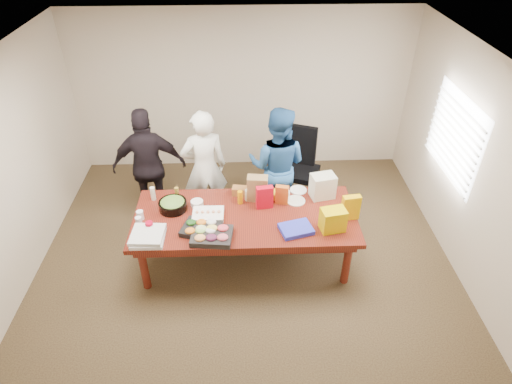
{
  "coord_description": "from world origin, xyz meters",
  "views": [
    {
      "loc": [
        -0.02,
        -4.28,
        4.19
      ],
      "look_at": [
        0.14,
        0.1,
        1.04
      ],
      "focal_mm": 30.54,
      "sensor_mm": 36.0,
      "label": 1
    }
  ],
  "objects_px": {
    "conference_table": "(245,238)",
    "sheet_cake": "(208,215)",
    "office_chair": "(301,170)",
    "salad_bowl": "(173,205)",
    "person_center": "(205,168)",
    "person_right": "(277,166)"
  },
  "relations": [
    {
      "from": "office_chair",
      "to": "salad_bowl",
      "type": "relative_size",
      "value": 3.25
    },
    {
      "from": "conference_table",
      "to": "office_chair",
      "type": "xyz_separation_m",
      "value": [
        0.88,
        1.3,
        0.21
      ]
    },
    {
      "from": "sheet_cake",
      "to": "person_right",
      "type": "bearing_deg",
      "value": 46.75
    },
    {
      "from": "person_right",
      "to": "salad_bowl",
      "type": "distance_m",
      "value": 1.6
    },
    {
      "from": "person_right",
      "to": "person_center",
      "type": "bearing_deg",
      "value": 17.37
    },
    {
      "from": "office_chair",
      "to": "person_center",
      "type": "bearing_deg",
      "value": -144.57
    },
    {
      "from": "conference_table",
      "to": "sheet_cake",
      "type": "bearing_deg",
      "value": -179.1
    },
    {
      "from": "conference_table",
      "to": "person_center",
      "type": "xyz_separation_m",
      "value": [
        -0.56,
        0.94,
        0.5
      ]
    },
    {
      "from": "office_chair",
      "to": "person_right",
      "type": "height_order",
      "value": "person_right"
    },
    {
      "from": "conference_table",
      "to": "person_center",
      "type": "distance_m",
      "value": 1.2
    },
    {
      "from": "conference_table",
      "to": "sheet_cake",
      "type": "xyz_separation_m",
      "value": [
        -0.46,
        -0.01,
        0.41
      ]
    },
    {
      "from": "office_chair",
      "to": "person_center",
      "type": "xyz_separation_m",
      "value": [
        -1.43,
        -0.36,
        0.3
      ]
    },
    {
      "from": "office_chair",
      "to": "salad_bowl",
      "type": "xyz_separation_m",
      "value": [
        -1.8,
        -1.13,
        0.23
      ]
    },
    {
      "from": "conference_table",
      "to": "salad_bowl",
      "type": "distance_m",
      "value": 1.03
    },
    {
      "from": "person_center",
      "to": "salad_bowl",
      "type": "distance_m",
      "value": 0.85
    },
    {
      "from": "conference_table",
      "to": "person_right",
      "type": "relative_size",
      "value": 1.58
    },
    {
      "from": "office_chair",
      "to": "person_center",
      "type": "height_order",
      "value": "person_center"
    },
    {
      "from": "person_center",
      "to": "office_chair",
      "type": "bearing_deg",
      "value": 179.91
    },
    {
      "from": "office_chair",
      "to": "salad_bowl",
      "type": "bearing_deg",
      "value": -126.54
    },
    {
      "from": "person_center",
      "to": "sheet_cake",
      "type": "xyz_separation_m",
      "value": [
        0.1,
        -0.95,
        -0.09
      ]
    },
    {
      "from": "conference_table",
      "to": "person_right",
      "type": "distance_m",
      "value": 1.18
    },
    {
      "from": "conference_table",
      "to": "office_chair",
      "type": "distance_m",
      "value": 1.58
    }
  ]
}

